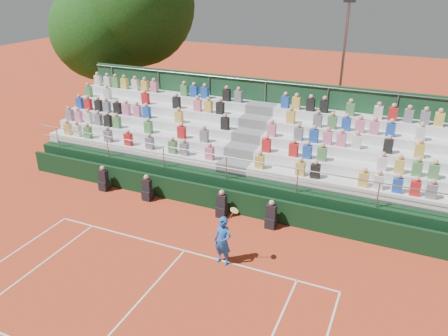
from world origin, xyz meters
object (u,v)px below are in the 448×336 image
at_px(tree_west, 100,31).
at_px(tree_east, 135,5).
at_px(tennis_player, 223,241).
at_px(floodlight_mast, 343,59).

distance_m(tree_west, tree_east, 2.69).
relative_size(tennis_player, tree_east, 0.20).
height_order(tree_west, floodlight_mast, tree_west).
xyz_separation_m(tree_west, tree_east, (1.63, 1.58, 1.45)).
xyz_separation_m(tree_west, floodlight_mast, (14.60, 2.38, -1.07)).
bearing_deg(tennis_player, floodlight_mast, 85.21).
relative_size(tennis_player, tree_west, 0.25).
bearing_deg(tennis_player, tree_west, 139.50).
bearing_deg(tennis_player, tree_east, 132.14).
bearing_deg(tree_east, tree_west, -135.92).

